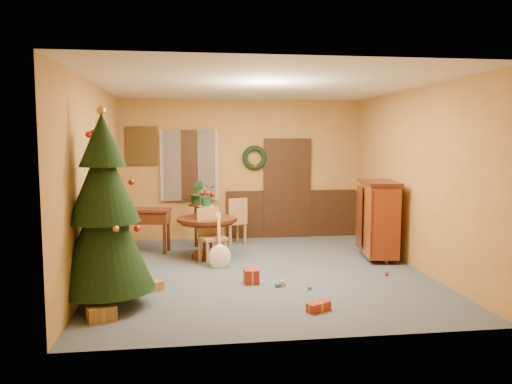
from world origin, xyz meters
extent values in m
plane|color=#3B4856|center=(0.00, 0.00, 0.00)|extent=(5.50, 5.50, 0.00)
plane|color=silver|center=(0.00, 0.00, 2.90)|extent=(5.50, 5.50, 0.00)
plane|color=olive|center=(0.00, 2.75, 1.45)|extent=(5.00, 0.00, 5.00)
plane|color=olive|center=(0.00, -2.75, 1.45)|extent=(5.00, 0.00, 5.00)
plane|color=olive|center=(-2.50, 0.00, 1.45)|extent=(0.00, 5.50, 5.50)
plane|color=olive|center=(2.50, 0.00, 1.45)|extent=(0.00, 5.50, 5.50)
cube|color=black|center=(1.05, 2.71, 0.50)|extent=(2.80, 0.06, 1.00)
cube|color=black|center=(0.95, 2.70, 1.05)|extent=(1.00, 0.08, 2.10)
cube|color=white|center=(0.95, 2.73, 1.00)|extent=(0.80, 0.03, 1.90)
cube|color=black|center=(-1.10, 2.70, 1.55)|extent=(1.05, 0.08, 1.45)
cube|color=white|center=(-1.10, 2.73, 1.55)|extent=(0.88, 0.03, 1.25)
cube|color=white|center=(-1.48, 2.65, 1.55)|extent=(0.42, 0.02, 1.45)
cube|color=white|center=(-0.72, 2.65, 1.55)|extent=(0.42, 0.02, 1.45)
torus|color=black|center=(0.25, 2.67, 1.70)|extent=(0.51, 0.11, 0.51)
cube|color=#4C3819|center=(-2.05, 2.71, 1.95)|extent=(0.62, 0.05, 0.78)
cube|color=gray|center=(-2.05, 2.74, 1.95)|extent=(0.48, 0.02, 0.62)
cylinder|color=black|center=(-0.81, 1.01, 0.69)|extent=(1.05, 1.05, 0.06)
cylinder|color=black|center=(-0.81, 1.01, 0.64)|extent=(0.93, 0.93, 0.04)
cylinder|color=black|center=(-0.81, 1.01, 0.36)|extent=(0.17, 0.17, 0.58)
cylinder|color=black|center=(-0.81, 1.01, 0.05)|extent=(0.56, 0.56, 0.09)
cylinder|color=slate|center=(-0.81, 1.01, 0.82)|extent=(0.28, 0.28, 0.21)
imported|color=#1E4C23|center=(-0.81, 1.01, 1.11)|extent=(0.32, 0.28, 0.36)
cube|color=olive|center=(-0.74, 0.63, 0.43)|extent=(0.52, 0.52, 0.05)
cube|color=olive|center=(-0.80, 0.80, 0.68)|extent=(0.38, 0.18, 0.47)
cube|color=olive|center=(-0.65, 0.84, 0.20)|extent=(0.06, 0.06, 0.41)
cube|color=olive|center=(-0.95, 0.72, 0.20)|extent=(0.06, 0.06, 0.41)
cube|color=olive|center=(-0.53, 0.54, 0.20)|extent=(0.06, 0.06, 0.41)
cube|color=olive|center=(-0.82, 0.42, 0.20)|extent=(0.06, 0.06, 0.41)
cube|color=olive|center=(-0.24, 2.18, 0.43)|extent=(0.52, 0.52, 0.05)
cube|color=olive|center=(-0.17, 2.01, 0.69)|extent=(0.39, 0.18, 0.48)
cube|color=olive|center=(-0.33, 1.97, 0.21)|extent=(0.06, 0.06, 0.41)
cube|color=olive|center=(-0.02, 2.09, 0.21)|extent=(0.06, 0.06, 0.41)
cube|color=olive|center=(-0.45, 2.27, 0.21)|extent=(0.06, 0.06, 0.41)
cube|color=olive|center=(-0.14, 2.39, 0.21)|extent=(0.06, 0.06, 0.41)
cylinder|color=black|center=(-0.97, 1.97, 0.40)|extent=(0.10, 0.10, 0.80)
cylinder|color=black|center=(-0.97, 1.97, 0.81)|extent=(0.32, 0.32, 0.03)
imported|color=#19471E|center=(-0.97, 1.97, 1.06)|extent=(0.28, 0.24, 0.46)
cylinder|color=#382111|center=(-2.15, -1.37, 0.13)|extent=(0.15, 0.15, 0.26)
cone|color=black|center=(-2.15, -1.37, 0.93)|extent=(1.20, 1.20, 1.42)
cone|color=black|center=(-2.15, -1.37, 1.58)|extent=(0.87, 0.87, 1.04)
cone|color=black|center=(-2.15, -1.37, 2.07)|extent=(0.57, 0.57, 0.66)
sphere|color=gold|center=(-2.15, -1.37, 2.42)|extent=(0.11, 0.11, 0.11)
cube|color=black|center=(-1.92, 1.61, 0.79)|extent=(0.98, 0.61, 0.05)
cube|color=black|center=(-1.92, 1.61, 0.65)|extent=(0.92, 0.56, 0.19)
cube|color=black|center=(-2.31, 1.61, 0.38)|extent=(0.11, 0.33, 0.75)
cube|color=black|center=(-1.53, 1.61, 0.38)|extent=(0.11, 0.33, 0.75)
cube|color=#61170B|center=(2.15, 0.58, 0.70)|extent=(0.64, 1.06, 1.24)
cube|color=black|center=(2.15, 0.58, 1.34)|extent=(0.71, 1.13, 0.05)
cylinder|color=black|center=(2.15, 0.15, 0.05)|extent=(0.07, 0.07, 0.09)
cylinder|color=black|center=(2.15, 1.00, 0.05)|extent=(0.07, 0.07, 0.09)
cube|color=brown|center=(-2.13, -1.88, 0.08)|extent=(0.38, 0.33, 0.17)
cube|color=#AA872D|center=(-2.13, -1.88, 0.08)|extent=(0.31, 0.15, 0.17)
cube|color=#AA872D|center=(-2.13, -1.88, 0.08)|extent=(0.13, 0.24, 0.17)
cube|color=maroon|center=(-0.23, -0.64, 0.10)|extent=(0.21, 0.21, 0.20)
cube|color=#AA872D|center=(-0.23, -0.64, 0.10)|extent=(0.21, 0.04, 0.21)
cube|color=#AA872D|center=(-0.23, -0.64, 0.10)|extent=(0.04, 0.21, 0.21)
cube|color=brown|center=(-1.62, -0.82, 0.06)|extent=(0.29, 0.27, 0.13)
cube|color=#AA872D|center=(-1.62, -0.82, 0.06)|extent=(0.22, 0.16, 0.13)
cube|color=#AA872D|center=(-1.62, -0.82, 0.06)|extent=(0.12, 0.16, 0.13)
cube|color=maroon|center=(0.43, -1.92, 0.05)|extent=(0.33, 0.26, 0.11)
cube|color=#AA872D|center=(0.43, -1.92, 0.05)|extent=(0.28, 0.17, 0.11)
cube|color=#AA872D|center=(0.43, -1.92, 0.05)|extent=(0.10, 0.13, 0.11)
cube|color=#2557A4|center=(0.11, -0.89, 0.03)|extent=(0.09, 0.08, 0.05)
sphere|color=#268E43|center=(0.53, -1.07, 0.03)|extent=(0.06, 0.06, 0.06)
cube|color=gold|center=(0.21, -0.72, 0.03)|extent=(0.06, 0.09, 0.05)
sphere|color=#B01C0B|center=(1.87, -0.53, 0.03)|extent=(0.06, 0.06, 0.06)
cube|color=gold|center=(0.19, -0.87, 0.03)|extent=(0.08, 0.06, 0.05)
camera|label=1|loc=(-1.11, -7.64, 2.07)|focal=35.00mm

